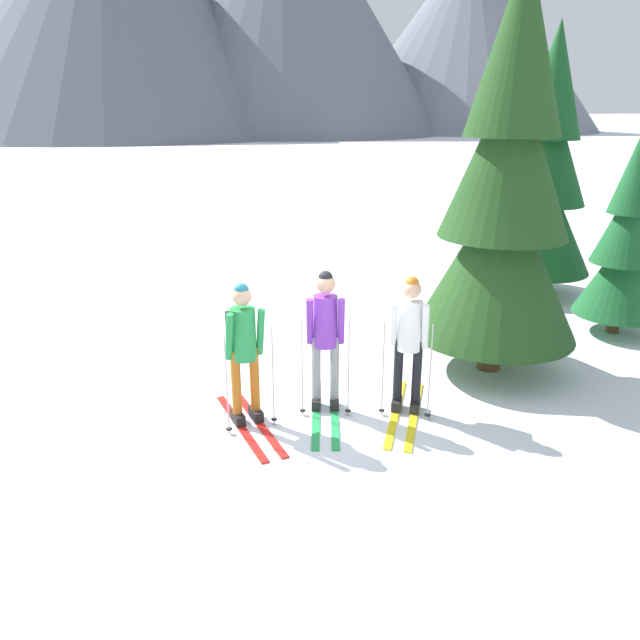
{
  "coord_description": "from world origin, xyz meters",
  "views": [
    {
      "loc": [
        -1.25,
        -6.56,
        3.51
      ],
      "look_at": [
        0.2,
        0.3,
        1.05
      ],
      "focal_mm": 34.69,
      "sensor_mm": 36.0,
      "label": 1
    }
  ],
  "objects_px": {
    "skier_in_purple": "(325,336)",
    "pine_tree_far": "(627,242)",
    "pine_tree_near": "(544,176)",
    "skier_in_white": "(409,338)",
    "skier_in_green": "(244,347)",
    "pine_tree_mid": "(505,194)"
  },
  "relations": [
    {
      "from": "skier_in_purple",
      "to": "pine_tree_far",
      "type": "xyz_separation_m",
      "value": [
        5.15,
        1.64,
        0.55
      ]
    },
    {
      "from": "skier_in_green",
      "to": "skier_in_purple",
      "type": "relative_size",
      "value": 0.93
    },
    {
      "from": "skier_in_purple",
      "to": "skier_in_white",
      "type": "relative_size",
      "value": 1.06
    },
    {
      "from": "pine_tree_far",
      "to": "skier_in_white",
      "type": "bearing_deg",
      "value": -155.86
    },
    {
      "from": "pine_tree_mid",
      "to": "skier_in_purple",
      "type": "bearing_deg",
      "value": -163.9
    },
    {
      "from": "skier_in_green",
      "to": "skier_in_purple",
      "type": "xyz_separation_m",
      "value": [
        0.97,
        0.12,
        0.0
      ]
    },
    {
      "from": "pine_tree_near",
      "to": "pine_tree_far",
      "type": "height_order",
      "value": "pine_tree_near"
    },
    {
      "from": "skier_in_green",
      "to": "pine_tree_near",
      "type": "relative_size",
      "value": 0.34
    },
    {
      "from": "skier_in_purple",
      "to": "pine_tree_mid",
      "type": "bearing_deg",
      "value": 16.1
    },
    {
      "from": "skier_in_purple",
      "to": "pine_tree_far",
      "type": "bearing_deg",
      "value": 17.71
    },
    {
      "from": "skier_in_green",
      "to": "pine_tree_near",
      "type": "xyz_separation_m",
      "value": [
        5.95,
        4.04,
        1.3
      ]
    },
    {
      "from": "skier_in_purple",
      "to": "pine_tree_mid",
      "type": "height_order",
      "value": "pine_tree_mid"
    },
    {
      "from": "skier_in_green",
      "to": "pine_tree_mid",
      "type": "relative_size",
      "value": 0.32
    },
    {
      "from": "skier_in_white",
      "to": "pine_tree_near",
      "type": "relative_size",
      "value": 0.35
    },
    {
      "from": "pine_tree_near",
      "to": "pine_tree_far",
      "type": "relative_size",
      "value": 1.5
    },
    {
      "from": "skier_in_green",
      "to": "pine_tree_far",
      "type": "height_order",
      "value": "pine_tree_far"
    },
    {
      "from": "skier_in_purple",
      "to": "skier_in_white",
      "type": "xyz_separation_m",
      "value": [
        0.95,
        -0.24,
        -0.01
      ]
    },
    {
      "from": "skier_in_purple",
      "to": "pine_tree_near",
      "type": "height_order",
      "value": "pine_tree_near"
    },
    {
      "from": "skier_in_purple",
      "to": "pine_tree_near",
      "type": "relative_size",
      "value": 0.37
    },
    {
      "from": "skier_in_green",
      "to": "skier_in_white",
      "type": "height_order",
      "value": "skier_in_green"
    },
    {
      "from": "skier_in_purple",
      "to": "pine_tree_near",
      "type": "bearing_deg",
      "value": 38.2
    },
    {
      "from": "skier_in_green",
      "to": "pine_tree_mid",
      "type": "xyz_separation_m",
      "value": [
        3.48,
        0.85,
        1.47
      ]
    }
  ]
}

